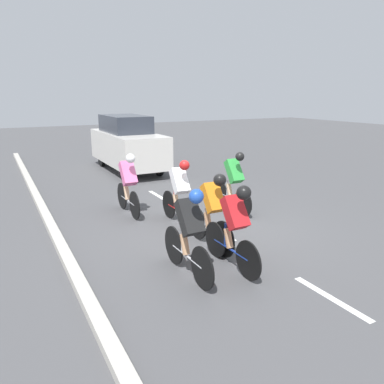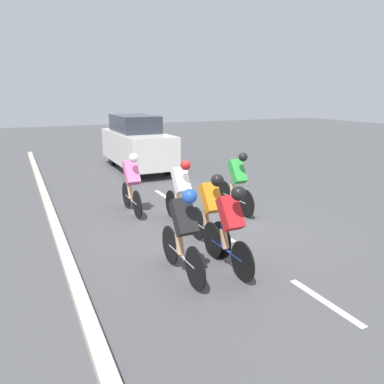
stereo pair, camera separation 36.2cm
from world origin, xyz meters
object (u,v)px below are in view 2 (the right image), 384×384
cyclist_white (181,191)px  cyclist_green (237,181)px  cyclist_red (230,225)px  cyclist_pink (132,182)px  cyclist_black (183,230)px  cyclist_orange (211,209)px  support_car (137,143)px

cyclist_white → cyclist_green: bearing=-170.8°
cyclist_red → cyclist_green: (-1.83, -2.71, -0.00)m
cyclist_pink → cyclist_black: 3.63m
cyclist_white → cyclist_pink: bearing=-59.1°
cyclist_pink → cyclist_orange: bearing=104.2°
cyclist_white → cyclist_pink: cyclist_pink is taller
cyclist_red → cyclist_green: 3.27m
cyclist_white → cyclist_black: bearing=67.3°
cyclist_white → support_car: 6.67m
cyclist_green → cyclist_pink: bearing=-22.7°
cyclist_red → cyclist_black: cyclist_black is taller
cyclist_red → cyclist_black: bearing=-6.8°
cyclist_pink → cyclist_green: same height
cyclist_pink → cyclist_red: cyclist_pink is taller
cyclist_black → support_car: (-2.00, -8.94, 0.25)m
cyclist_green → cyclist_red: bearing=56.1°
cyclist_pink → support_car: (-1.78, -5.32, 0.25)m
cyclist_pink → cyclist_black: size_ratio=0.97×
cyclist_white → cyclist_orange: (0.06, 1.53, 0.00)m
cyclist_black → cyclist_orange: cyclist_black is taller
cyclist_orange → support_car: (-1.07, -8.12, 0.25)m
cyclist_pink → cyclist_orange: (-0.71, 2.80, -0.01)m
cyclist_red → support_car: (-1.20, -9.04, 0.25)m
cyclist_orange → support_car: size_ratio=0.36×
cyclist_pink → support_car: size_ratio=0.36×
cyclist_white → cyclist_green: (-1.64, -0.27, 0.01)m
cyclist_pink → cyclist_black: (0.22, 3.62, -0.00)m
cyclist_red → cyclist_green: cyclist_green is taller
cyclist_pink → cyclist_red: size_ratio=0.99×
cyclist_orange → cyclist_black: bearing=41.5°
cyclist_green → support_car: (0.62, -6.33, 0.25)m
cyclist_green → cyclist_orange: (1.70, 1.79, -0.00)m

